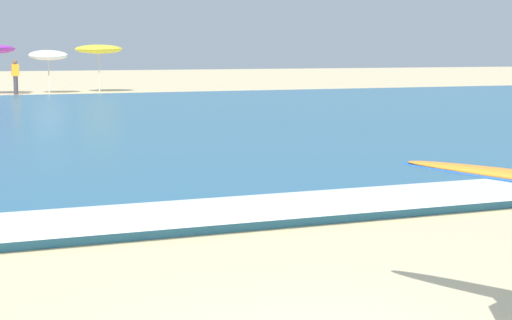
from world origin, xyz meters
TOP-DOWN VIEW (x-y plane):
  - sea at (0.00, 18.33)m, footprint 120.00×28.00m
  - surf_foam at (0.00, 4.93)m, footprint 120.00×1.57m
  - beach_umbrella_7 at (3.51, 35.84)m, footprint 1.79×1.82m
  - beach_umbrella_8 at (5.94, 36.12)m, footprint 2.25×2.25m
  - beachgoer_near_row_left at (1.96, 35.41)m, footprint 0.32×0.20m

SIDE VIEW (x-z plane):
  - sea at x=0.00m, z-range 0.00..0.14m
  - surf_foam at x=0.00m, z-range 0.14..0.15m
  - beachgoer_near_row_left at x=1.96m, z-range 0.05..1.63m
  - beach_umbrella_7 at x=3.51m, z-range 0.74..2.81m
  - beach_umbrella_8 at x=5.94m, z-range 0.92..3.20m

